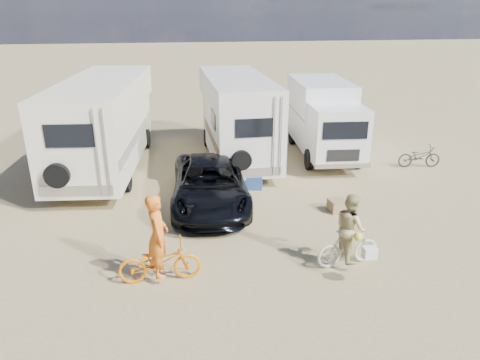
{
  "coord_description": "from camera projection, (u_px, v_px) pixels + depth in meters",
  "views": [
    {
      "loc": [
        -2.2,
        -9.72,
        5.66
      ],
      "look_at": [
        -0.5,
        1.36,
        1.3
      ],
      "focal_mm": 33.41,
      "sensor_mm": 36.0,
      "label": 1
    }
  ],
  "objects": [
    {
      "name": "cooler",
      "position": [
        253.0,
        182.0,
        14.81
      ],
      "size": [
        0.63,
        0.5,
        0.46
      ],
      "primitive_type": "cube",
      "rotation": [
        0.0,
        0.0,
        -0.16
      ],
      "color": "navy",
      "rests_on": "ground"
    },
    {
      "name": "bike_parked",
      "position": [
        419.0,
        157.0,
        16.74
      ],
      "size": [
        1.63,
        0.73,
        0.83
      ],
      "primitive_type": "imported",
      "rotation": [
        0.0,
        0.0,
        1.45
      ],
      "color": "#242725",
      "rests_on": "ground"
    },
    {
      "name": "dark_suv",
      "position": [
        210.0,
        184.0,
        13.47
      ],
      "size": [
        2.51,
        4.95,
        1.34
      ],
      "primitive_type": "imported",
      "rotation": [
        0.0,
        0.0,
        -0.06
      ],
      "color": "black",
      "rests_on": "ground"
    },
    {
      "name": "rv_left",
      "position": [
        105.0,
        125.0,
        16.29
      ],
      "size": [
        3.18,
        8.24,
        3.26
      ],
      "primitive_type": null,
      "rotation": [
        0.0,
        0.0,
        -0.09
      ],
      "color": "beige",
      "rests_on": "ground"
    },
    {
      "name": "rider_man",
      "position": [
        158.0,
        243.0,
        9.55
      ],
      "size": [
        0.47,
        0.7,
        1.88
      ],
      "primitive_type": "imported",
      "rotation": [
        0.0,
        0.0,
        1.59
      ],
      "color": "orange",
      "rests_on": "ground"
    },
    {
      "name": "bike_man",
      "position": [
        160.0,
        262.0,
        9.72
      ],
      "size": [
        1.81,
        0.67,
        0.94
      ],
      "primitive_type": "imported",
      "rotation": [
        0.0,
        0.0,
        1.59
      ],
      "color": "orange",
      "rests_on": "ground"
    },
    {
      "name": "box_truck",
      "position": [
        324.0,
        120.0,
        17.73
      ],
      "size": [
        2.48,
        5.67,
        2.9
      ],
      "primitive_type": null,
      "rotation": [
        0.0,
        0.0,
        -0.07
      ],
      "color": "white",
      "rests_on": "ground"
    },
    {
      "name": "bike_woman",
      "position": [
        348.0,
        247.0,
        10.33
      ],
      "size": [
        1.59,
        0.64,
        0.93
      ],
      "primitive_type": "imported",
      "rotation": [
        0.0,
        0.0,
        1.71
      ],
      "color": "#BABBA1",
      "rests_on": "ground"
    },
    {
      "name": "rv_main",
      "position": [
        237.0,
        119.0,
        17.17
      ],
      "size": [
        2.33,
        6.62,
        3.24
      ],
      "primitive_type": null,
      "rotation": [
        0.0,
        0.0,
        0.02
      ],
      "color": "white",
      "rests_on": "ground"
    },
    {
      "name": "ground",
      "position": [
        268.0,
        246.0,
        11.32
      ],
      "size": [
        140.0,
        140.0,
        0.0
      ],
      "primitive_type": "plane",
      "color": "tan",
      "rests_on": "ground"
    },
    {
      "name": "crate",
      "position": [
        337.0,
        206.0,
        13.17
      ],
      "size": [
        0.5,
        0.5,
        0.36
      ],
      "primitive_type": "cube",
      "rotation": [
        0.0,
        0.0,
        0.13
      ],
      "color": "#7F6648",
      "rests_on": "ground"
    },
    {
      "name": "rider_woman",
      "position": [
        350.0,
        234.0,
        10.21
      ],
      "size": [
        0.71,
        0.86,
        1.61
      ],
      "primitive_type": "imported",
      "rotation": [
        0.0,
        0.0,
        1.71
      ],
      "color": "tan",
      "rests_on": "ground"
    }
  ]
}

